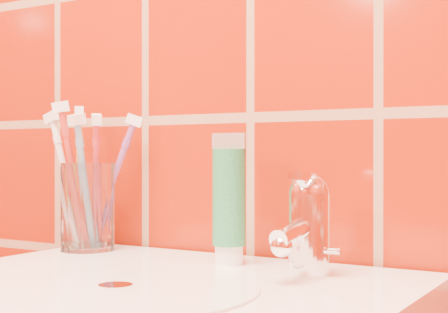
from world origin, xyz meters
The scene contains 9 objects.
glass_tumbler centered at (-0.23, 1.12, 0.91)m, with size 0.08×0.08×0.13m, color white.
toothpaste_tube centered at (0.02, 1.11, 0.93)m, with size 0.05×0.04×0.17m.
faucet centered at (0.14, 1.09, 0.91)m, with size 0.05×0.11×0.12m.
toothbrush_0 centered at (-0.20, 1.14, 0.95)m, with size 0.08×0.06×0.20m, color #81418C, non-canonical shape.
toothbrush_1 centered at (-0.26, 1.11, 0.95)m, with size 0.09×0.03×0.21m, color white, non-canonical shape.
toothbrush_2 centered at (-0.22, 1.10, 0.95)m, with size 0.03×0.06×0.20m, color #6D9AC3, non-canonical shape.
toothbrush_3 centered at (-0.25, 1.12, 0.95)m, with size 0.05×0.05×0.22m, color orange, non-canonical shape.
toothbrush_4 centered at (-0.23, 1.10, 0.96)m, with size 0.05×0.05×0.22m, color #B62E27, non-canonical shape.
toothbrush_5 centered at (-0.21, 1.12, 0.95)m, with size 0.05×0.04×0.20m, color #B3262F, non-canonical shape.
Camera 1 is at (0.46, 0.36, 0.99)m, focal length 55.00 mm.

